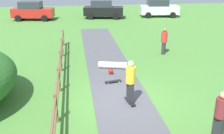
% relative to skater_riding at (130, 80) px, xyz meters
% --- Properties ---
extents(ground_plane, '(60.00, 60.00, 0.00)m').
position_rel_skater_riding_xyz_m(ground_plane, '(-0.28, 0.28, -1.03)').
color(ground_plane, '#4C8438').
extents(asphalt_path, '(2.40, 28.00, 0.02)m').
position_rel_skater_riding_xyz_m(asphalt_path, '(-0.28, 0.28, -1.02)').
color(asphalt_path, '#515156').
rests_on(asphalt_path, ground_plane).
extents(wooden_fence, '(0.12, 18.12, 1.10)m').
position_rel_skater_riding_xyz_m(wooden_fence, '(-2.88, 0.28, -0.36)').
color(wooden_fence, brown).
rests_on(wooden_fence, ground_plane).
extents(skater_riding, '(0.44, 0.82, 1.81)m').
position_rel_skater_riding_xyz_m(skater_riding, '(0.00, 0.00, 0.00)').
color(skater_riding, black).
rests_on(skater_riding, asphalt_path).
extents(skater_fallen, '(1.59, 1.37, 0.36)m').
position_rel_skater_riding_xyz_m(skater_fallen, '(-0.13, 4.00, -0.83)').
color(skater_fallen, white).
rests_on(skater_fallen, asphalt_path).
extents(skateboard_loose, '(0.82, 0.38, 0.08)m').
position_rel_skater_riding_xyz_m(skateboard_loose, '(-0.37, 2.12, -0.94)').
color(skateboard_loose, black).
rests_on(skateboard_loose, asphalt_path).
extents(bystander_maroon, '(0.50, 0.50, 1.65)m').
position_rel_skater_riding_xyz_m(bystander_maroon, '(2.31, -2.73, -0.12)').
color(bystander_maroon, '#2D2D33').
rests_on(bystander_maroon, ground_plane).
extents(bystander_red, '(0.52, 0.52, 1.68)m').
position_rel_skater_riding_xyz_m(bystander_red, '(3.49, 6.23, -0.10)').
color(bystander_red, '#2D2D33').
rests_on(bystander_red, ground_plane).
extents(parked_car_black, '(4.44, 2.56, 1.92)m').
position_rel_skater_riding_xyz_m(parked_car_black, '(1.16, 19.65, -0.07)').
color(parked_car_black, black).
rests_on(parked_car_black, ground_plane).
extents(parked_car_red, '(4.40, 2.46, 1.92)m').
position_rel_skater_riding_xyz_m(parked_car_red, '(-6.26, 19.65, -0.07)').
color(parked_car_red, red).
rests_on(parked_car_red, ground_plane).
extents(parked_car_white, '(4.34, 2.31, 1.92)m').
position_rel_skater_riding_xyz_m(parked_car_white, '(7.39, 19.65, -0.07)').
color(parked_car_white, silver).
rests_on(parked_car_white, ground_plane).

